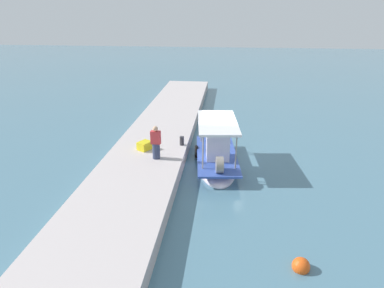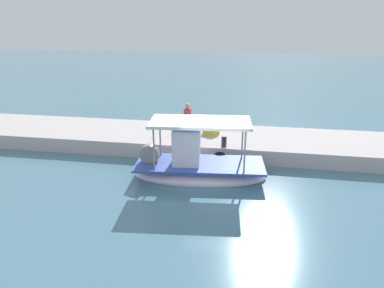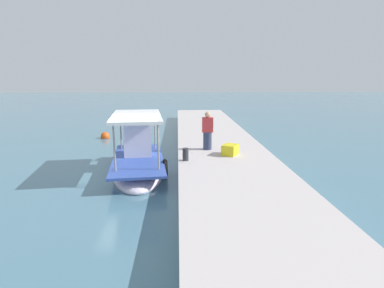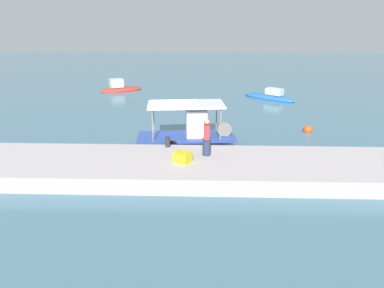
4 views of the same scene
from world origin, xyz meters
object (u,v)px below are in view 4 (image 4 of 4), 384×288
at_px(main_fishing_boat, 188,139).
at_px(moored_boat_mid, 270,97).
at_px(cargo_crate, 183,157).
at_px(moored_boat_near, 120,89).
at_px(fisherman_near_bollard, 207,139).
at_px(marker_buoy, 308,130).
at_px(mooring_bollard, 168,142).

bearing_deg(main_fishing_boat, moored_boat_mid, 61.89).
bearing_deg(cargo_crate, main_fishing_boat, 89.01).
xyz_separation_m(main_fishing_boat, moored_boat_near, (-7.48, 16.01, -0.27)).
height_order(main_fishing_boat, cargo_crate, main_fishing_boat).
height_order(fisherman_near_bollard, marker_buoy, fisherman_near_bollard).
height_order(mooring_bollard, moored_boat_near, mooring_bollard).
bearing_deg(marker_buoy, moored_boat_near, 139.02).
bearing_deg(fisherman_near_bollard, marker_buoy, 43.32).
relative_size(cargo_crate, moored_boat_mid, 0.15).
bearing_deg(marker_buoy, main_fishing_boat, -157.80).
bearing_deg(fisherman_near_bollard, mooring_bollard, 151.20).
relative_size(mooring_bollard, moored_boat_mid, 0.11).
xyz_separation_m(main_fishing_boat, cargo_crate, (-0.07, -3.93, 0.47)).
relative_size(main_fishing_boat, marker_buoy, 9.85).
bearing_deg(moored_boat_mid, main_fishing_boat, -118.11).
height_order(main_fishing_boat, fisherman_near_bollard, main_fishing_boat).
bearing_deg(fisherman_near_bollard, cargo_crate, -140.47).
distance_m(mooring_bollard, cargo_crate, 2.11).
distance_m(fisherman_near_bollard, cargo_crate, 1.49).
height_order(fisherman_near_bollard, moored_boat_mid, fisherman_near_bollard).
bearing_deg(moored_boat_near, marker_buoy, -40.98).
xyz_separation_m(mooring_bollard, marker_buoy, (8.37, 5.04, -0.86)).
bearing_deg(cargo_crate, moored_boat_mid, 67.63).
distance_m(marker_buoy, moored_boat_mid, 9.61).
distance_m(mooring_bollard, marker_buoy, 9.81).
height_order(mooring_bollard, marker_buoy, mooring_bollard).
height_order(fisherman_near_bollard, moored_boat_near, fisherman_near_bollard).
distance_m(fisherman_near_bollard, mooring_bollard, 2.24).
xyz_separation_m(main_fishing_boat, marker_buoy, (7.46, 3.04, -0.35)).
relative_size(cargo_crate, moored_boat_near, 0.16).
bearing_deg(mooring_bollard, marker_buoy, 31.05).
relative_size(main_fishing_boat, moored_boat_near, 1.30).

